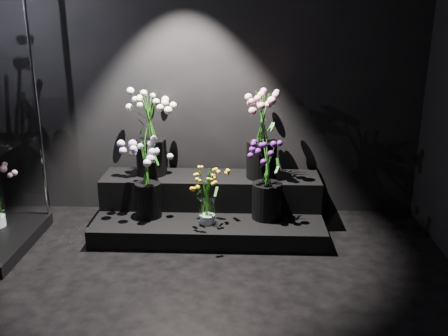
{
  "coord_description": "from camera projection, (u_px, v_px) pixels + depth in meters",
  "views": [
    {
      "loc": [
        0.36,
        -2.55,
        1.9
      ],
      "look_at": [
        0.22,
        1.2,
        0.68
      ],
      "focal_mm": 40.0,
      "sensor_mm": 36.0,
      "label": 1
    }
  ],
  "objects": [
    {
      "name": "floor",
      "position": [
        180.0,
        336.0,
        3.02
      ],
      "size": [
        4.0,
        4.0,
        0.0
      ],
      "primitive_type": "plane",
      "color": "black",
      "rests_on": "ground"
    },
    {
      "name": "wall_back",
      "position": [
        203.0,
        65.0,
        4.49
      ],
      "size": [
        4.0,
        0.0,
        4.0
      ],
      "primitive_type": "plane",
      "rotation": [
        1.57,
        0.0,
        0.0
      ],
      "color": "black",
      "rests_on": "floor"
    },
    {
      "name": "display_riser",
      "position": [
        210.0,
        207.0,
        4.49
      ],
      "size": [
        1.97,
        0.87,
        0.44
      ],
      "color": "black",
      "rests_on": "floor"
    },
    {
      "name": "bouquet_orange_bells",
      "position": [
        207.0,
        196.0,
        4.13
      ],
      "size": [
        0.33,
        0.33,
        0.47
      ],
      "rotation": [
        0.0,
        0.0,
        0.37
      ],
      "color": "white",
      "rests_on": "display_riser"
    },
    {
      "name": "bouquet_lilac",
      "position": [
        147.0,
        173.0,
        4.21
      ],
      "size": [
        0.5,
        0.5,
        0.66
      ],
      "rotation": [
        0.0,
        0.0,
        0.38
      ],
      "color": "black",
      "rests_on": "display_riser"
    },
    {
      "name": "bouquet_purple",
      "position": [
        268.0,
        178.0,
        4.19
      ],
      "size": [
        0.36,
        0.36,
        0.69
      ],
      "rotation": [
        0.0,
        0.0,
        -0.2
      ],
      "color": "black",
      "rests_on": "display_riser"
    },
    {
      "name": "bouquet_cream_roses",
      "position": [
        150.0,
        128.0,
        4.45
      ],
      "size": [
        0.51,
        0.51,
        0.76
      ],
      "rotation": [
        0.0,
        0.0,
        0.33
      ],
      "color": "black",
      "rests_on": "display_riser"
    },
    {
      "name": "bouquet_pink_roses",
      "position": [
        262.0,
        132.0,
        4.36
      ],
      "size": [
        0.42,
        0.42,
        0.77
      ],
      "rotation": [
        0.0,
        0.0,
        -0.27
      ],
      "color": "black",
      "rests_on": "display_riser"
    }
  ]
}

